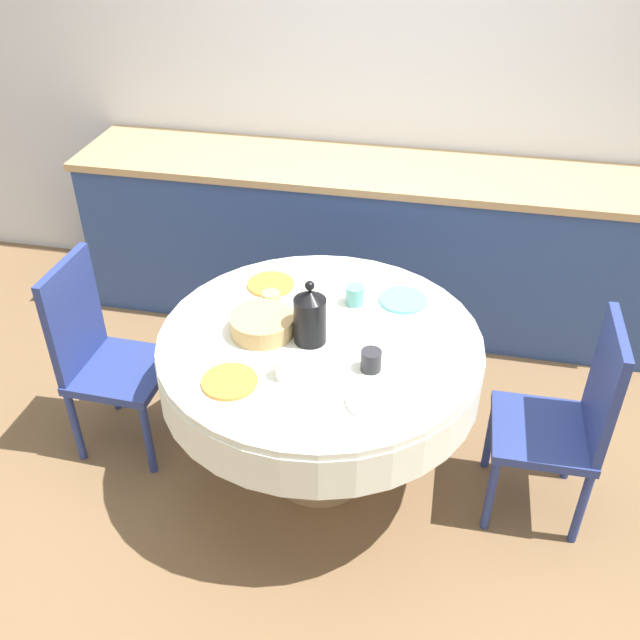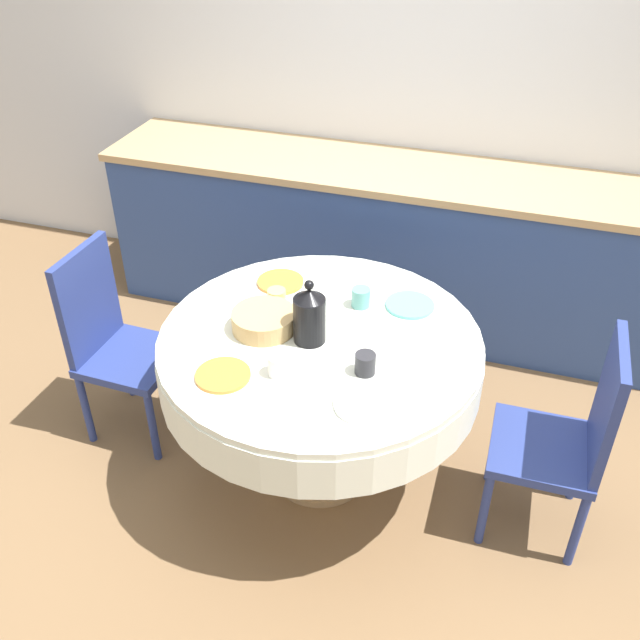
# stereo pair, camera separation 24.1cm
# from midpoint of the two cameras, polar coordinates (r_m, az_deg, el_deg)

# --- Properties ---
(ground_plane) EXTENTS (12.00, 12.00, 0.00)m
(ground_plane) POSITION_cam_midpoint_polar(r_m,az_deg,el_deg) (3.32, 2.13, -12.01)
(ground_plane) COLOR brown
(wall_back) EXTENTS (7.00, 0.05, 2.60)m
(wall_back) POSITION_cam_midpoint_polar(r_m,az_deg,el_deg) (4.07, 9.51, 18.52)
(wall_back) COLOR silver
(wall_back) RESTS_ON ground_plane
(kitchen_counter) EXTENTS (3.24, 0.64, 0.92)m
(kitchen_counter) POSITION_cam_midpoint_polar(r_m,az_deg,el_deg) (4.08, 7.56, 5.95)
(kitchen_counter) COLOR #2D4784
(kitchen_counter) RESTS_ON ground_plane
(dining_table) EXTENTS (1.30, 1.30, 0.76)m
(dining_table) POSITION_cam_midpoint_polar(r_m,az_deg,el_deg) (2.89, 2.40, -3.40)
(dining_table) COLOR tan
(dining_table) RESTS_ON ground_plane
(chair_left) EXTENTS (0.41, 0.41, 0.94)m
(chair_left) POSITION_cam_midpoint_polar(r_m,az_deg,el_deg) (2.95, 21.57, -8.68)
(chair_left) COLOR navy
(chair_left) RESTS_ON ground_plane
(chair_right) EXTENTS (0.41, 0.41, 0.94)m
(chair_right) POSITION_cam_midpoint_polar(r_m,az_deg,el_deg) (3.33, -14.21, -1.44)
(chair_right) COLOR navy
(chair_right) RESTS_ON ground_plane
(plate_near_left) EXTENTS (0.20, 0.20, 0.01)m
(plate_near_left) POSITION_cam_midpoint_polar(r_m,az_deg,el_deg) (2.62, -5.16, -4.51)
(plate_near_left) COLOR orange
(plate_near_left) RESTS_ON dining_table
(cup_near_left) EXTENTS (0.08, 0.08, 0.08)m
(cup_near_left) POSITION_cam_midpoint_polar(r_m,az_deg,el_deg) (2.60, -0.69, -3.72)
(cup_near_left) COLOR white
(cup_near_left) RESTS_ON dining_table
(plate_near_right) EXTENTS (0.20, 0.20, 0.01)m
(plate_near_right) POSITION_cam_midpoint_polar(r_m,az_deg,el_deg) (2.50, 6.22, -6.82)
(plate_near_right) COLOR white
(plate_near_right) RESTS_ON dining_table
(cup_near_right) EXTENTS (0.08, 0.08, 0.08)m
(cup_near_right) POSITION_cam_midpoint_polar(r_m,az_deg,el_deg) (2.62, 6.28, -3.57)
(cup_near_right) COLOR #28282D
(cup_near_right) RESTS_ON dining_table
(plate_far_left) EXTENTS (0.20, 0.20, 0.01)m
(plate_far_left) POSITION_cam_midpoint_polar(r_m,az_deg,el_deg) (3.13, -0.99, 3.01)
(plate_far_left) COLOR orange
(plate_far_left) RESTS_ON dining_table
(cup_far_left) EXTENTS (0.08, 0.08, 0.08)m
(cup_far_left) POSITION_cam_midpoint_polar(r_m,az_deg,el_deg) (2.96, -1.15, 1.66)
(cup_far_left) COLOR #DBB766
(cup_far_left) RESTS_ON dining_table
(plate_far_right) EXTENTS (0.20, 0.20, 0.01)m
(plate_far_right) POSITION_cam_midpoint_polar(r_m,az_deg,el_deg) (3.02, 9.49, 1.12)
(plate_far_right) COLOR #60BCB7
(plate_far_right) RESTS_ON dining_table
(cup_far_right) EXTENTS (0.08, 0.08, 0.08)m
(cup_far_right) POSITION_cam_midpoint_polar(r_m,az_deg,el_deg) (2.98, 5.61, 1.74)
(cup_far_right) COLOR #5BA39E
(cup_far_right) RESTS_ON dining_table
(coffee_carafe) EXTENTS (0.13, 0.13, 0.27)m
(coffee_carafe) POSITION_cam_midpoint_polar(r_m,az_deg,el_deg) (2.72, 1.68, 0.29)
(coffee_carafe) COLOR black
(coffee_carafe) RESTS_ON dining_table
(bread_basket) EXTENTS (0.26, 0.26, 0.08)m
(bread_basket) POSITION_cam_midpoint_polar(r_m,az_deg,el_deg) (2.83, -2.09, -0.12)
(bread_basket) COLOR tan
(bread_basket) RESTS_ON dining_table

